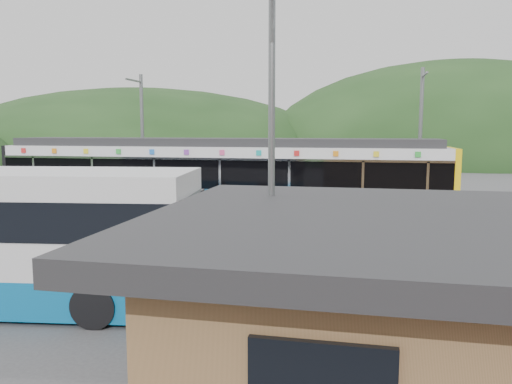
# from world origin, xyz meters

# --- Properties ---
(ground) EXTENTS (120.00, 120.00, 0.00)m
(ground) POSITION_xyz_m (0.00, 0.00, 0.00)
(ground) COLOR #4C4C4F
(ground) RESTS_ON ground
(hills) EXTENTS (146.00, 149.00, 26.00)m
(hills) POSITION_xyz_m (6.19, 5.29, 0.00)
(hills) COLOR #1E3D19
(hills) RESTS_ON ground
(platform) EXTENTS (26.00, 3.20, 0.30)m
(platform) POSITION_xyz_m (0.00, 3.30, 0.15)
(platform) COLOR #9E9E99
(platform) RESTS_ON ground
(yellow_line) EXTENTS (26.00, 0.10, 0.01)m
(yellow_line) POSITION_xyz_m (0.00, 2.00, 0.30)
(yellow_line) COLOR yellow
(yellow_line) RESTS_ON platform
(train) EXTENTS (20.44, 3.01, 3.74)m
(train) POSITION_xyz_m (-2.08, 6.00, 2.06)
(train) COLOR black
(train) RESTS_ON ground
(catenary_mast_west) EXTENTS (0.18, 1.80, 7.00)m
(catenary_mast_west) POSITION_xyz_m (-7.00, 8.56, 3.65)
(catenary_mast_west) COLOR slate
(catenary_mast_west) RESTS_ON ground
(catenary_mast_east) EXTENTS (0.18, 1.80, 7.00)m
(catenary_mast_east) POSITION_xyz_m (7.00, 8.56, 3.65)
(catenary_mast_east) COLOR slate
(catenary_mast_east) RESTS_ON ground
(station_shelter) EXTENTS (9.20, 6.20, 3.00)m
(station_shelter) POSITION_xyz_m (6.00, -9.01, 1.55)
(station_shelter) COLOR brown
(station_shelter) RESTS_ON ground
(lamp_post) EXTENTS (0.37, 1.16, 6.57)m
(lamp_post) POSITION_xyz_m (2.77, -7.48, 3.91)
(lamp_post) COLOR slate
(lamp_post) RESTS_ON ground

